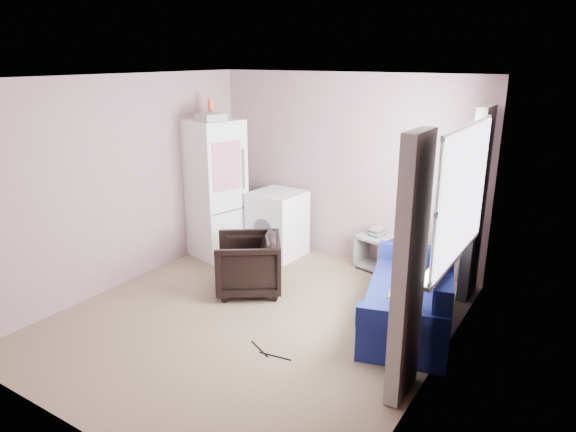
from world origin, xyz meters
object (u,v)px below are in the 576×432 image
object	(u,v)px
fridge	(215,188)
side_table	(376,249)
washing_machine	(278,223)
armchair	(248,262)
sofa	(414,299)

from	to	relation	value
fridge	side_table	world-z (taller)	fridge
washing_machine	armchair	bearing A→B (deg)	-69.52
armchair	side_table	distance (m)	1.77
armchair	fridge	world-z (taller)	fridge
fridge	sofa	distance (m)	3.13
fridge	side_table	xyz separation A→B (m)	(2.11, 0.70, -0.69)
side_table	washing_machine	bearing A→B (deg)	-167.96
sofa	fridge	bearing A→B (deg)	155.41
armchair	sofa	distance (m)	1.94
fridge	washing_machine	distance (m)	0.98
washing_machine	side_table	world-z (taller)	washing_machine
washing_machine	side_table	xyz separation A→B (m)	(1.35, 0.29, -0.21)
side_table	sofa	bearing A→B (deg)	-52.11
armchair	sofa	bearing A→B (deg)	62.84
armchair	side_table	bearing A→B (deg)	110.07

